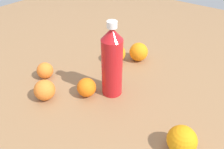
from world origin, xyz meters
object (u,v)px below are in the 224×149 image
object	(u,v)px
orange_1	(182,140)
orange_5	(45,70)
water_bottle	(112,62)
orange_2	(45,90)
orange_0	(116,53)
orange_3	(139,52)
orange_4	(87,87)

from	to	relation	value
orange_1	orange_5	bearing A→B (deg)	90.63
water_bottle	orange_2	size ratio (longest dim) A/B	3.73
orange_0	orange_1	bearing A→B (deg)	-122.34
orange_0	orange_3	world-z (taller)	orange_3
orange_0	orange_3	size ratio (longest dim) A/B	0.98
water_bottle	orange_1	distance (m)	0.33
orange_0	orange_5	bearing A→B (deg)	150.30
orange_2	orange_4	distance (m)	0.15
orange_1	orange_5	world-z (taller)	orange_1
orange_3	orange_4	size ratio (longest dim) A/B	1.19
orange_2	orange_5	bearing A→B (deg)	51.07
orange_0	orange_5	distance (m)	0.31
orange_2	orange_5	xyz separation A→B (m)	(0.08, 0.10, -0.00)
orange_1	orange_2	xyz separation A→B (m)	(-0.09, 0.47, -0.00)
orange_3	orange_5	world-z (taller)	orange_3
orange_2	orange_3	xyz separation A→B (m)	(0.43, -0.13, 0.00)
orange_1	orange_2	distance (m)	0.48
orange_3	orange_2	bearing A→B (deg)	163.68
water_bottle	orange_0	bearing A→B (deg)	27.33
orange_5	orange_4	bearing A→B (deg)	-84.20
orange_5	orange_0	bearing A→B (deg)	-29.70
orange_1	orange_3	distance (m)	0.49
water_bottle	orange_5	distance (m)	0.30
orange_0	orange_2	bearing A→B (deg)	171.55
water_bottle	orange_3	distance (m)	0.27
orange_0	orange_5	size ratio (longest dim) A/B	1.25
orange_0	orange_3	bearing A→B (deg)	-45.45
orange_1	orange_5	xyz separation A→B (m)	(-0.01, 0.58, -0.01)
orange_1	orange_2	world-z (taller)	orange_1
water_bottle	orange_3	xyz separation A→B (m)	(0.25, 0.04, -0.09)
water_bottle	orange_4	bearing A→B (deg)	132.89
water_bottle	orange_5	world-z (taller)	water_bottle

